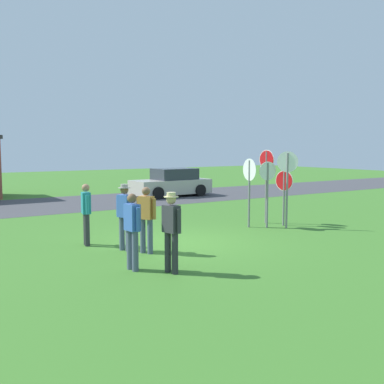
# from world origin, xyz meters

# --- Properties ---
(ground_plane) EXTENTS (80.00, 80.00, 0.00)m
(ground_plane) POSITION_xyz_m (0.00, 0.00, 0.00)
(ground_plane) COLOR #3D7528
(street_asphalt) EXTENTS (60.00, 6.40, 0.01)m
(street_asphalt) POSITION_xyz_m (0.00, 10.58, 0.00)
(street_asphalt) COLOR #424247
(street_asphalt) RESTS_ON ground
(parked_car_on_street) EXTENTS (4.34, 2.09, 1.51)m
(parked_car_on_street) POSITION_xyz_m (6.24, 10.75, 0.69)
(parked_car_on_street) COLOR #B7B2A3
(parked_car_on_street) RESTS_ON ground
(stop_sign_rear_left) EXTENTS (0.09, 0.74, 2.30)m
(stop_sign_rear_left) POSITION_xyz_m (3.37, 0.89, 1.57)
(stop_sign_rear_left) COLOR slate
(stop_sign_rear_left) RESTS_ON ground
(stop_sign_leaning_right) EXTENTS (0.44, 0.54, 2.54)m
(stop_sign_leaning_right) POSITION_xyz_m (4.28, 0.05, 1.71)
(stop_sign_leaning_right) COLOR slate
(stop_sign_leaning_right) RESTS_ON ground
(stop_sign_tallest) EXTENTS (0.08, 0.67, 2.58)m
(stop_sign_tallest) POSITION_xyz_m (4.42, 1.21, 1.73)
(stop_sign_tallest) COLOR slate
(stop_sign_tallest) RESTS_ON ground
(stop_sign_low_front) EXTENTS (0.16, 0.68, 1.89)m
(stop_sign_low_front) POSITION_xyz_m (4.56, 0.48, 1.27)
(stop_sign_low_front) COLOR slate
(stop_sign_low_front) RESTS_ON ground
(stop_sign_nearest) EXTENTS (0.61, 0.16, 2.20)m
(stop_sign_nearest) POSITION_xyz_m (3.85, 0.53, 1.47)
(stop_sign_nearest) COLOR slate
(stop_sign_nearest) RESTS_ON ground
(person_with_sunhat) EXTENTS (0.36, 0.51, 1.69)m
(person_with_sunhat) POSITION_xyz_m (-1.30, -0.63, 0.95)
(person_with_sunhat) COLOR #4C5670
(person_with_sunhat) RESTS_ON ground
(person_holding_notes) EXTENTS (0.31, 0.56, 1.74)m
(person_holding_notes) POSITION_xyz_m (-1.72, -2.56, 0.98)
(person_holding_notes) COLOR #2D2D33
(person_holding_notes) RESTS_ON ground
(person_near_signs) EXTENTS (0.33, 0.54, 1.74)m
(person_near_signs) POSITION_xyz_m (-1.62, -0.05, 0.98)
(person_near_signs) COLOR #4C5670
(person_near_signs) RESTS_ON ground
(person_on_left) EXTENTS (0.29, 0.56, 1.69)m
(person_on_left) POSITION_xyz_m (-2.22, 1.12, 0.95)
(person_on_left) COLOR #2D2D33
(person_on_left) RESTS_ON ground
(person_in_blue) EXTENTS (0.25, 0.57, 1.69)m
(person_in_blue) POSITION_xyz_m (-2.31, -1.90, 0.95)
(person_in_blue) COLOR #4C5670
(person_in_blue) RESTS_ON ground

